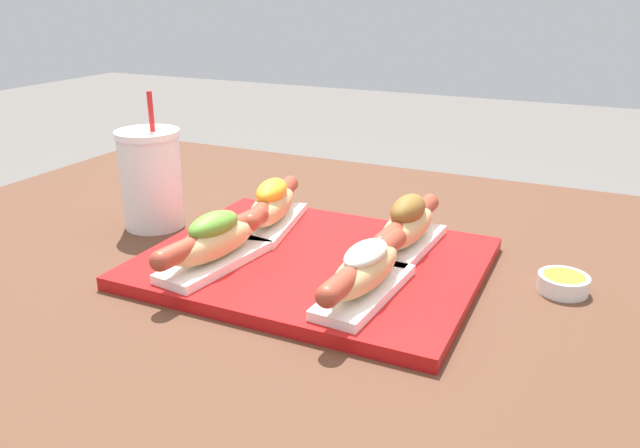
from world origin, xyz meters
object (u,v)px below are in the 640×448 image
(hot_dog_0, at_px, (215,241))
(hot_dog_3, at_px, (407,226))
(sauce_bowl, at_px, (563,283))
(hot_dog_2, at_px, (272,206))
(hot_dog_1, at_px, (365,270))
(serving_tray, at_px, (314,262))
(drink_cup, at_px, (151,179))

(hot_dog_0, relative_size, hot_dog_3, 0.99)
(sauce_bowl, bearing_deg, hot_dog_3, 178.42)
(hot_dog_2, height_order, sauce_bowl, hot_dog_2)
(hot_dog_0, height_order, hot_dog_2, hot_dog_2)
(hot_dog_2, relative_size, sauce_bowl, 3.34)
(hot_dog_1, xyz_separation_m, sauce_bowl, (0.21, 0.15, -0.04))
(serving_tray, xyz_separation_m, hot_dog_1, (0.10, -0.08, 0.04))
(serving_tray, distance_m, hot_dog_1, 0.14)
(hot_dog_1, distance_m, hot_dog_3, 0.15)
(hot_dog_0, bearing_deg, sauce_bowl, 19.91)
(serving_tray, relative_size, hot_dog_1, 2.07)
(serving_tray, distance_m, hot_dog_2, 0.13)
(serving_tray, bearing_deg, hot_dog_1, -36.80)
(serving_tray, distance_m, hot_dog_0, 0.14)
(sauce_bowl, bearing_deg, hot_dog_2, 179.58)
(hot_dog_2, xyz_separation_m, hot_dog_3, (0.21, 0.00, 0.00))
(hot_dog_0, xyz_separation_m, hot_dog_2, (-0.00, 0.15, 0.00))
(hot_dog_0, bearing_deg, drink_cup, 148.60)
(hot_dog_2, bearing_deg, hot_dog_1, -35.98)
(serving_tray, height_order, hot_dog_3, hot_dog_3)
(sauce_bowl, bearing_deg, hot_dog_0, -160.09)
(drink_cup, bearing_deg, hot_dog_1, -16.28)
(hot_dog_2, bearing_deg, hot_dog_3, 0.73)
(sauce_bowl, bearing_deg, drink_cup, -177.21)
(hot_dog_1, xyz_separation_m, drink_cup, (-0.41, 0.12, 0.03))
(hot_dog_1, relative_size, sauce_bowl, 3.39)
(hot_dog_0, xyz_separation_m, drink_cup, (-0.20, 0.12, 0.03))
(serving_tray, relative_size, hot_dog_2, 2.10)
(hot_dog_3, height_order, sauce_bowl, hot_dog_3)
(hot_dog_0, bearing_deg, hot_dog_3, 36.82)
(drink_cup, bearing_deg, hot_dog_0, -31.40)
(hot_dog_2, bearing_deg, drink_cup, -170.47)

